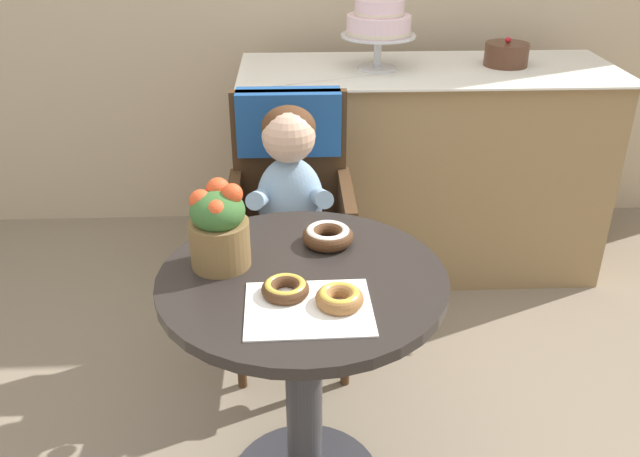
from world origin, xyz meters
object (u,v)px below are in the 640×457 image
(donut_side, at_px, (339,298))
(round_layer_cake, at_px, (506,54))
(cafe_table, at_px, (303,344))
(wicker_chair, at_px, (290,187))
(seated_child, at_px, (290,196))
(tiered_cake_stand, at_px, (379,23))
(donut_front, at_px, (285,288))
(flower_vase, at_px, (219,226))
(donut_mid, at_px, (328,235))

(donut_side, bearing_deg, round_layer_cake, 61.81)
(cafe_table, xyz_separation_m, wicker_chair, (-0.03, 0.72, 0.13))
(seated_child, distance_m, tiered_cake_stand, 0.92)
(donut_front, height_order, flower_vase, flower_vase)
(donut_side, xyz_separation_m, tiered_cake_stand, (0.25, 1.44, 0.34))
(donut_mid, bearing_deg, seated_child, 104.09)
(donut_front, distance_m, round_layer_cake, 1.70)
(flower_vase, xyz_separation_m, round_layer_cake, (1.07, 1.27, 0.12))
(seated_child, xyz_separation_m, donut_mid, (0.10, -0.40, 0.07))
(donut_mid, distance_m, round_layer_cake, 1.44)
(wicker_chair, height_order, round_layer_cake, round_layer_cake)
(donut_mid, relative_size, tiered_cake_stand, 0.46)
(seated_child, relative_size, round_layer_cake, 4.06)
(donut_mid, height_order, donut_side, donut_mid)
(flower_vase, xyz_separation_m, tiered_cake_stand, (0.54, 1.24, 0.26))
(wicker_chair, bearing_deg, cafe_table, -82.41)
(cafe_table, distance_m, seated_child, 0.59)
(seated_child, height_order, round_layer_cake, round_layer_cake)
(cafe_table, height_order, seated_child, seated_child)
(cafe_table, xyz_separation_m, flower_vase, (-0.20, 0.06, 0.32))
(seated_child, relative_size, donut_front, 6.45)
(donut_front, height_order, donut_mid, donut_mid)
(wicker_chair, bearing_deg, donut_side, -77.35)
(donut_side, relative_size, round_layer_cake, 0.62)
(donut_mid, distance_m, tiered_cake_stand, 1.22)
(donut_front, distance_m, flower_vase, 0.24)
(donut_side, xyz_separation_m, round_layer_cake, (0.79, 1.47, 0.20))
(donut_front, bearing_deg, seated_child, 88.99)
(tiered_cake_stand, bearing_deg, donut_mid, -102.88)
(wicker_chair, xyz_separation_m, donut_front, (-0.01, -0.81, 0.10))
(donut_side, height_order, tiered_cake_stand, tiered_cake_stand)
(seated_child, xyz_separation_m, round_layer_cake, (0.90, 0.77, 0.27))
(donut_front, bearing_deg, donut_mid, 65.59)
(donut_mid, relative_size, round_layer_cake, 0.76)
(cafe_table, bearing_deg, donut_front, -114.72)
(donut_mid, xyz_separation_m, round_layer_cake, (0.80, 1.18, 0.20))
(donut_front, bearing_deg, flower_vase, 137.02)
(cafe_table, height_order, flower_vase, flower_vase)
(donut_side, bearing_deg, donut_front, 158.71)
(wicker_chair, relative_size, flower_vase, 4.33)
(donut_mid, xyz_separation_m, tiered_cake_stand, (0.26, 1.14, 0.34))
(wicker_chair, bearing_deg, donut_mid, -74.53)
(flower_vase, relative_size, tiered_cake_stand, 0.74)
(seated_child, relative_size, donut_mid, 5.32)
(donut_side, distance_m, round_layer_cake, 1.68)
(donut_front, bearing_deg, wicker_chair, 89.19)
(donut_side, relative_size, flower_vase, 0.50)
(wicker_chair, height_order, flower_vase, wicker_chair)
(wicker_chair, relative_size, donut_front, 8.47)
(flower_vase, relative_size, round_layer_cake, 1.23)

